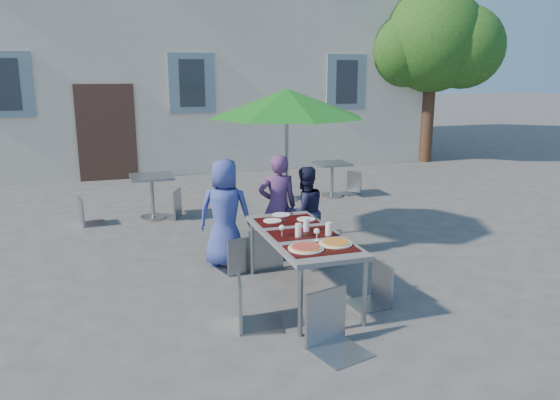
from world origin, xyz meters
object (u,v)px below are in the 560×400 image
object	(u,v)px
bg_chair_l_0	(86,196)
dining_table	(302,238)
child_0	(225,213)
bg_chair_l_1	(283,175)
cafe_table_1	(332,174)
chair_2	(323,225)
bg_chair_r_1	(352,170)
chair_1	(263,222)
patio_umbrella	(287,104)
chair_4	(376,260)
bg_chair_r_0	(171,187)
chair_3	(249,273)
child_2	(304,212)
pizza_near_right	(335,243)
cafe_table_0	(152,189)
chair_0	(238,232)
pizza_near_left	(306,248)
child_1	(278,206)
chair_5	(334,287)

from	to	relation	value
bg_chair_l_0	dining_table	bearing A→B (deg)	-59.17
child_0	bg_chair_l_1	xyz separation A→B (m)	(1.89, 3.29, -0.21)
dining_table	cafe_table_1	xyz separation A→B (m)	(2.35, 4.55, -0.24)
child_0	chair_2	bearing A→B (deg)	-177.33
child_0	bg_chair_r_1	size ratio (longest dim) A/B	1.66
dining_table	bg_chair_l_1	distance (m)	4.77
chair_1	patio_umbrella	size ratio (longest dim) A/B	0.45
chair_4	bg_chair_r_0	bearing A→B (deg)	110.68
chair_2	chair_3	distance (m)	1.90
patio_umbrella	child_2	bearing A→B (deg)	-90.83
dining_table	bg_chair_l_1	world-z (taller)	bg_chair_l_1
child_2	bg_chair_r_1	distance (m)	4.08
pizza_near_right	child_2	xyz separation A→B (m)	(0.34, 1.79, -0.14)
chair_2	patio_umbrella	xyz separation A→B (m)	(-0.06, 1.28, 1.45)
child_2	cafe_table_0	distance (m)	3.19
child_2	chair_2	xyz separation A→B (m)	(0.07, -0.49, -0.05)
pizza_near_right	chair_3	xyz separation A→B (m)	(-0.93, -0.04, -0.20)
child_2	chair_0	bearing A→B (deg)	8.09
bg_chair_r_1	bg_chair_r_0	bearing A→B (deg)	-168.56
chair_3	bg_chair_l_0	distance (m)	4.70
bg_chair_l_1	chair_4	bearing A→B (deg)	-97.02
child_2	chair_3	world-z (taller)	child_2
dining_table	bg_chair_r_0	size ratio (longest dim) A/B	1.97
dining_table	chair_1	bearing A→B (deg)	97.56
bg_chair_r_1	patio_umbrella	bearing A→B (deg)	-131.93
cafe_table_0	bg_chair_r_0	world-z (taller)	bg_chair_r_0
pizza_near_left	chair_1	world-z (taller)	chair_1
chair_3	cafe_table_0	xyz separation A→B (m)	(-0.52, 4.47, -0.05)
chair_4	chair_2	bearing A→B (deg)	94.30
chair_2	bg_chair_r_1	xyz separation A→B (m)	(2.24, 3.84, -0.08)
chair_3	dining_table	bearing A→B (deg)	34.40
pizza_near_left	child_0	world-z (taller)	child_0
child_0	chair_3	bearing A→B (deg)	108.80
pizza_near_right	chair_1	world-z (taller)	chair_1
bg_chair_l_0	cafe_table_1	size ratio (longest dim) A/B	1.23
child_2	cafe_table_1	world-z (taller)	child_2
chair_0	bg_chair_l_0	distance (m)	3.44
patio_umbrella	bg_chair_l_0	size ratio (longest dim) A/B	2.68
pizza_near_left	bg_chair_l_0	size ratio (longest dim) A/B	0.43
child_0	bg_chair_l_1	size ratio (longest dim) A/B	1.63
bg_chair_l_0	bg_chair_r_1	world-z (taller)	same
child_1	chair_0	bearing A→B (deg)	37.90
child_0	chair_2	distance (m)	1.27
child_1	chair_5	world-z (taller)	child_1
bg_chair_l_1	chair_2	bearing A→B (deg)	-100.72
pizza_near_right	cafe_table_0	size ratio (longest dim) A/B	0.46
child_1	chair_4	world-z (taller)	child_1
chair_3	bg_chair_r_1	size ratio (longest dim) A/B	1.14
child_1	chair_2	size ratio (longest dim) A/B	1.47
pizza_near_right	bg_chair_l_0	bearing A→B (deg)	119.98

